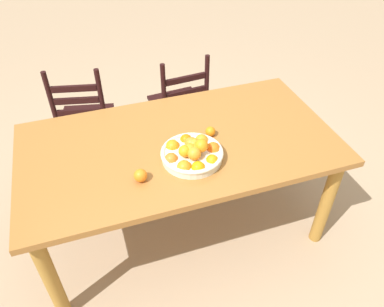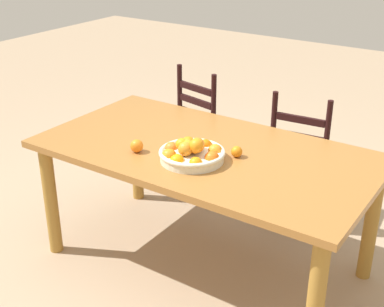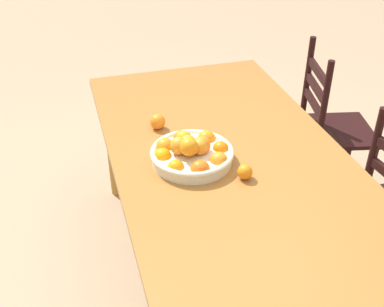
% 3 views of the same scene
% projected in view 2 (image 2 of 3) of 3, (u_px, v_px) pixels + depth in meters
% --- Properties ---
extents(ground_plane, '(12.00, 12.00, 0.00)m').
position_uv_depth(ground_plane, '(204.00, 262.00, 3.29)').
color(ground_plane, tan).
extents(dining_table, '(1.88, 1.00, 0.76)m').
position_uv_depth(dining_table, '(205.00, 165.00, 3.01)').
color(dining_table, '#9D662F').
rests_on(dining_table, ground).
extents(chair_near_window, '(0.44, 0.44, 0.93)m').
position_uv_depth(chair_near_window, '(303.00, 159.00, 3.61)').
color(chair_near_window, black).
rests_on(chair_near_window, ground).
extents(chair_by_cabinet, '(0.48, 0.48, 0.96)m').
position_uv_depth(chair_by_cabinet, '(208.00, 132.00, 3.99)').
color(chair_by_cabinet, black).
rests_on(chair_by_cabinet, ground).
extents(fruit_bowl, '(0.35, 0.35, 0.14)m').
position_uv_depth(fruit_bowl, '(192.00, 153.00, 2.81)').
color(fruit_bowl, silver).
rests_on(fruit_bowl, dining_table).
extents(orange_loose_0, '(0.07, 0.07, 0.07)m').
position_uv_depth(orange_loose_0, '(137.00, 146.00, 2.92)').
color(orange_loose_0, orange).
rests_on(orange_loose_0, dining_table).
extents(orange_loose_1, '(0.06, 0.06, 0.06)m').
position_uv_depth(orange_loose_1, '(237.00, 152.00, 2.86)').
color(orange_loose_1, orange).
rests_on(orange_loose_1, dining_table).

